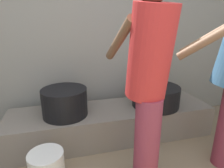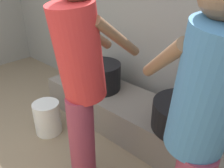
{
  "view_description": "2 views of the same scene",
  "coord_description": "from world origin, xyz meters",
  "px_view_note": "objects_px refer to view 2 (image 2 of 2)",
  "views": [
    {
      "loc": [
        -0.19,
        -0.31,
        1.33
      ],
      "look_at": [
        0.17,
        1.05,
        0.88
      ],
      "focal_mm": 30.9,
      "sensor_mm": 36.0,
      "label": 1
    },
    {
      "loc": [
        1.54,
        0.0,
        1.64
      ],
      "look_at": [
        0.26,
        1.38,
        0.68
      ],
      "focal_mm": 37.65,
      "sensor_mm": 36.0,
      "label": 2
    }
  ],
  "objects_px": {
    "cooking_pot_main": "(185,116)",
    "cooking_pot_secondary": "(100,76)",
    "cook_in_red_shirt": "(81,77)",
    "cook_in_blue_shirt": "(201,124)",
    "bucket_white_plastic": "(47,118)"
  },
  "relations": [
    {
      "from": "cooking_pot_main",
      "to": "cooking_pot_secondary",
      "type": "relative_size",
      "value": 1.45
    },
    {
      "from": "cook_in_red_shirt",
      "to": "cook_in_blue_shirt",
      "type": "height_order",
      "value": "cook_in_blue_shirt"
    },
    {
      "from": "cooking_pot_main",
      "to": "cook_in_red_shirt",
      "type": "relative_size",
      "value": 0.42
    },
    {
      "from": "cooking_pot_main",
      "to": "bucket_white_plastic",
      "type": "height_order",
      "value": "cooking_pot_main"
    },
    {
      "from": "cook_in_red_shirt",
      "to": "cook_in_blue_shirt",
      "type": "bearing_deg",
      "value": 3.28
    },
    {
      "from": "cook_in_blue_shirt",
      "to": "bucket_white_plastic",
      "type": "bearing_deg",
      "value": 177.08
    },
    {
      "from": "cooking_pot_main",
      "to": "cook_in_blue_shirt",
      "type": "height_order",
      "value": "cook_in_blue_shirt"
    },
    {
      "from": "cook_in_blue_shirt",
      "to": "cooking_pot_secondary",
      "type": "bearing_deg",
      "value": 153.86
    },
    {
      "from": "cooking_pot_main",
      "to": "cooking_pot_secondary",
      "type": "xyz_separation_m",
      "value": [
        -1.06,
        0.02,
        0.03
      ]
    },
    {
      "from": "cook_in_red_shirt",
      "to": "cooking_pot_secondary",
      "type": "bearing_deg",
      "value": 128.66
    },
    {
      "from": "cook_in_blue_shirt",
      "to": "bucket_white_plastic",
      "type": "relative_size",
      "value": 4.69
    },
    {
      "from": "cook_in_blue_shirt",
      "to": "cooking_pot_main",
      "type": "bearing_deg",
      "value": 118.31
    },
    {
      "from": "cook_in_red_shirt",
      "to": "cook_in_blue_shirt",
      "type": "relative_size",
      "value": 1.0
    },
    {
      "from": "cooking_pot_main",
      "to": "cooking_pot_secondary",
      "type": "distance_m",
      "value": 1.06
    },
    {
      "from": "bucket_white_plastic",
      "to": "cook_in_red_shirt",
      "type": "bearing_deg",
      "value": -9.48
    }
  ]
}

